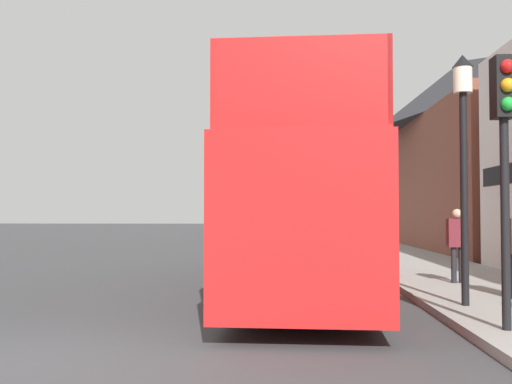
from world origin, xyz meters
TOP-DOWN VIEW (x-y plane):
  - ground_plane at (0.00, 21.00)m, footprint 144.00×144.00m
  - sidewalk at (7.26, 18.00)m, footprint 3.60×108.00m
  - brick_terrace_rear at (12.06, 23.95)m, footprint 6.00×22.11m
  - tour_bus at (3.43, 6.46)m, footprint 2.98×11.28m
  - parked_car_ahead_of_bus at (4.30, 14.95)m, footprint 2.05×4.47m
  - pedestrian_third at (6.89, 6.99)m, footprint 0.44×0.24m
  - traffic_signal at (5.97, 1.43)m, footprint 0.28×0.42m
  - lamp_post_nearest at (6.07, 3.62)m, footprint 0.35×0.35m
  - lamp_post_second at (6.10, 12.73)m, footprint 0.35×0.35m
  - lamp_post_third at (6.00, 21.83)m, footprint 0.35×0.35m

SIDE VIEW (x-z plane):
  - ground_plane at x=0.00m, z-range 0.00..0.00m
  - sidewalk at x=7.26m, z-range 0.00..0.14m
  - parked_car_ahead_of_bus at x=4.30m, z-range -0.05..1.44m
  - pedestrian_third at x=6.89m, z-range 0.31..1.99m
  - tour_bus at x=3.43m, z-range -0.24..3.88m
  - traffic_signal at x=5.97m, z-range 1.01..4.73m
  - lamp_post_nearest at x=6.07m, z-range 0.99..5.32m
  - lamp_post_third at x=6.00m, z-range 1.00..5.41m
  - lamp_post_second at x=6.10m, z-range 1.05..5.94m
  - brick_terrace_rear at x=12.06m, z-range 0.00..9.52m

